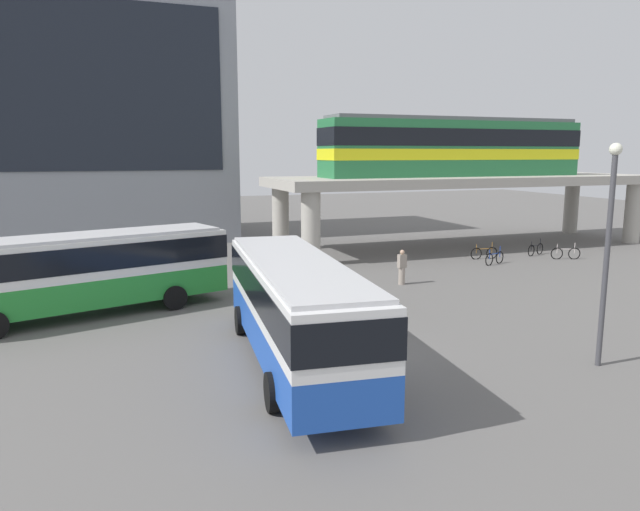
{
  "coord_description": "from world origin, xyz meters",
  "views": [
    {
      "loc": [
        -7.49,
        -16.85,
        6.33
      ],
      "look_at": [
        0.94,
        5.45,
        2.2
      ],
      "focal_mm": 33.27,
      "sensor_mm": 36.0,
      "label": 1
    }
  ],
  "objects_px": {
    "bus_main": "(295,301)",
    "train": "(454,146)",
    "bus_secondary": "(86,266)",
    "bicycle_blue": "(495,258)",
    "pedestrian_by_bike_rack": "(402,268)",
    "station_building": "(51,106)",
    "bicycle_black": "(536,249)",
    "bicycle_brown": "(484,253)",
    "bicycle_silver": "(566,253)"
  },
  "relations": [
    {
      "from": "bus_secondary",
      "to": "bicycle_black",
      "type": "xyz_separation_m",
      "value": [
        26.2,
        5.09,
        -1.63
      ]
    },
    {
      "from": "bicycle_black",
      "to": "pedestrian_by_bike_rack",
      "type": "relative_size",
      "value": 1.0
    },
    {
      "from": "station_building",
      "to": "bicycle_brown",
      "type": "bearing_deg",
      "value": -35.74
    },
    {
      "from": "bicycle_blue",
      "to": "pedestrian_by_bike_rack",
      "type": "relative_size",
      "value": 1.0
    },
    {
      "from": "bicycle_brown",
      "to": "train",
      "type": "bearing_deg",
      "value": 81.6
    },
    {
      "from": "bicycle_blue",
      "to": "station_building",
      "type": "bearing_deg",
      "value": 141.13
    },
    {
      "from": "bicycle_blue",
      "to": "pedestrian_by_bike_rack",
      "type": "bearing_deg",
      "value": -159.63
    },
    {
      "from": "bus_secondary",
      "to": "station_building",
      "type": "bearing_deg",
      "value": 95.15
    },
    {
      "from": "bicycle_silver",
      "to": "bicycle_black",
      "type": "distance_m",
      "value": 1.95
    },
    {
      "from": "station_building",
      "to": "pedestrian_by_bike_rack",
      "type": "distance_m",
      "value": 28.78
    },
    {
      "from": "bicycle_black",
      "to": "pedestrian_by_bike_rack",
      "type": "xyz_separation_m",
      "value": [
        -11.93,
        -4.51,
        0.44
      ]
    },
    {
      "from": "bicycle_brown",
      "to": "bicycle_blue",
      "type": "height_order",
      "value": "same"
    },
    {
      "from": "train",
      "to": "bus_main",
      "type": "height_order",
      "value": "train"
    },
    {
      "from": "bus_main",
      "to": "bicycle_blue",
      "type": "height_order",
      "value": "bus_main"
    },
    {
      "from": "bus_main",
      "to": "bicycle_brown",
      "type": "distance_m",
      "value": 21.15
    },
    {
      "from": "bicycle_brown",
      "to": "pedestrian_by_bike_rack",
      "type": "xyz_separation_m",
      "value": [
        -8.06,
        -4.5,
        0.44
      ]
    },
    {
      "from": "bicycle_brown",
      "to": "pedestrian_by_bike_rack",
      "type": "relative_size",
      "value": 1.05
    },
    {
      "from": "pedestrian_by_bike_rack",
      "to": "station_building",
      "type": "bearing_deg",
      "value": 126.51
    },
    {
      "from": "bicycle_silver",
      "to": "pedestrian_by_bike_rack",
      "type": "relative_size",
      "value": 0.99
    },
    {
      "from": "bus_secondary",
      "to": "bicycle_brown",
      "type": "height_order",
      "value": "bus_secondary"
    },
    {
      "from": "bus_secondary",
      "to": "bicycle_blue",
      "type": "relative_size",
      "value": 6.63
    },
    {
      "from": "train",
      "to": "pedestrian_by_bike_rack",
      "type": "xyz_separation_m",
      "value": [
        -8.75,
        -9.2,
        -5.97
      ]
    },
    {
      "from": "train",
      "to": "bicycle_brown",
      "type": "bearing_deg",
      "value": -98.4
    },
    {
      "from": "bicycle_silver",
      "to": "bicycle_blue",
      "type": "height_order",
      "value": "same"
    },
    {
      "from": "train",
      "to": "bus_main",
      "type": "bearing_deg",
      "value": -133.65
    },
    {
      "from": "bicycle_blue",
      "to": "pedestrian_by_bike_rack",
      "type": "distance_m",
      "value": 8.07
    },
    {
      "from": "train",
      "to": "bicycle_blue",
      "type": "bearing_deg",
      "value": -100.65
    },
    {
      "from": "train",
      "to": "pedestrian_by_bike_rack",
      "type": "relative_size",
      "value": 10.78
    },
    {
      "from": "station_building",
      "to": "bicycle_black",
      "type": "height_order",
      "value": "station_building"
    },
    {
      "from": "train",
      "to": "station_building",
      "type": "bearing_deg",
      "value": 152.89
    },
    {
      "from": "station_building",
      "to": "bicycle_blue",
      "type": "relative_size",
      "value": 14.32
    },
    {
      "from": "bus_secondary",
      "to": "pedestrian_by_bike_rack",
      "type": "distance_m",
      "value": 14.33
    },
    {
      "from": "train",
      "to": "bicycle_black",
      "type": "distance_m",
      "value": 8.56
    },
    {
      "from": "station_building",
      "to": "train",
      "type": "distance_m",
      "value": 28.29
    },
    {
      "from": "bus_secondary",
      "to": "bicycle_blue",
      "type": "bearing_deg",
      "value": 8.83
    },
    {
      "from": "bus_secondary",
      "to": "bicycle_black",
      "type": "relative_size",
      "value": 6.65
    },
    {
      "from": "bicycle_black",
      "to": "train",
      "type": "bearing_deg",
      "value": 124.12
    },
    {
      "from": "bus_secondary",
      "to": "pedestrian_by_bike_rack",
      "type": "height_order",
      "value": "bus_secondary"
    },
    {
      "from": "bicycle_black",
      "to": "bus_main",
      "type": "bearing_deg",
      "value": -146.86
    },
    {
      "from": "station_building",
      "to": "bicycle_silver",
      "type": "xyz_separation_m",
      "value": [
        28.92,
        -19.35,
        -9.23
      ]
    },
    {
      "from": "train",
      "to": "bicycle_silver",
      "type": "xyz_separation_m",
      "value": [
        3.86,
        -6.52,
        -6.41
      ]
    },
    {
      "from": "bus_main",
      "to": "pedestrian_by_bike_rack",
      "type": "height_order",
      "value": "bus_main"
    },
    {
      "from": "bicycle_blue",
      "to": "train",
      "type": "bearing_deg",
      "value": 79.35
    },
    {
      "from": "bicycle_brown",
      "to": "bicycle_black",
      "type": "bearing_deg",
      "value": 0.15
    },
    {
      "from": "bus_main",
      "to": "train",
      "type": "bearing_deg",
      "value": 46.35
    },
    {
      "from": "train",
      "to": "bicycle_black",
      "type": "xyz_separation_m",
      "value": [
        3.18,
        -4.69,
        -6.41
      ]
    },
    {
      "from": "station_building",
      "to": "train",
      "type": "bearing_deg",
      "value": -27.11
    },
    {
      "from": "bicycle_blue",
      "to": "bus_main",
      "type": "bearing_deg",
      "value": -144.04
    },
    {
      "from": "train",
      "to": "bus_secondary",
      "type": "relative_size",
      "value": 1.63
    },
    {
      "from": "pedestrian_by_bike_rack",
      "to": "bus_secondary",
      "type": "bearing_deg",
      "value": -177.65
    }
  ]
}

